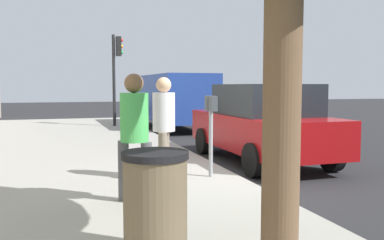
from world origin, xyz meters
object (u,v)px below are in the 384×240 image
object	(u,v)px
pedestrian_bystander	(134,127)
parked_sedan_near	(262,123)
pedestrian_at_meter	(164,120)
parking_meter	(211,119)
traffic_signal	(116,65)
parked_van_far	(174,98)
trash_bin	(155,208)

from	to	relation	value
pedestrian_bystander	parked_sedan_near	bearing A→B (deg)	-4.73
parked_sedan_near	pedestrian_bystander	bearing A→B (deg)	130.40
pedestrian_at_meter	parking_meter	bearing A→B (deg)	15.73
parking_meter	pedestrian_at_meter	distance (m)	0.83
traffic_signal	parked_sedan_near	bearing A→B (deg)	-164.74
pedestrian_at_meter	parked_sedan_near	distance (m)	3.16
parking_meter	pedestrian_bystander	distance (m)	1.93
parked_van_far	traffic_signal	distance (m)	2.64
pedestrian_bystander	parked_van_far	bearing A→B (deg)	27.02
parking_meter	parked_sedan_near	world-z (taller)	parked_sedan_near
parked_sedan_near	parked_van_far	world-z (taller)	parked_van_far
parked_sedan_near	trash_bin	distance (m)	6.06
traffic_signal	trash_bin	xyz separation A→B (m)	(-13.07, 1.32, -1.92)
pedestrian_bystander	parked_van_far	world-z (taller)	parked_van_far
pedestrian_bystander	parked_van_far	xyz separation A→B (m)	(10.51, -3.38, 0.08)
pedestrian_at_meter	pedestrian_bystander	distance (m)	1.42
parking_meter	parked_van_far	size ratio (longest dim) A/B	0.27
parked_van_far	parking_meter	bearing A→B (deg)	168.77
parked_sedan_near	parking_meter	bearing A→B (deg)	132.60
parked_sedan_near	parked_van_far	distance (m)	7.64
parking_meter	pedestrian_bystander	bearing A→B (deg)	127.53
parking_meter	traffic_signal	world-z (taller)	traffic_signal
parking_meter	trash_bin	distance (m)	3.66
parking_meter	pedestrian_at_meter	bearing A→B (deg)	86.19
pedestrian_at_meter	traffic_signal	size ratio (longest dim) A/B	0.48
pedestrian_bystander	traffic_signal	world-z (taller)	traffic_signal
pedestrian_at_meter	trash_bin	world-z (taller)	pedestrian_at_meter
parked_sedan_near	traffic_signal	size ratio (longest dim) A/B	1.23
pedestrian_at_meter	trash_bin	distance (m)	3.41
pedestrian_at_meter	parked_van_far	bearing A→B (deg)	93.44
parking_meter	parked_van_far	bearing A→B (deg)	-11.23
parked_van_far	traffic_signal	bearing A→B (deg)	76.79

